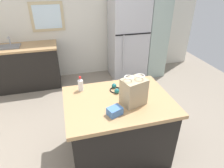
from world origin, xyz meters
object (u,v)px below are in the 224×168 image
(bottle, at_px, (81,84))
(small_box, at_px, (115,111))
(kitchen_island, at_px, (118,127))
(refrigerator, at_px, (128,40))
(tall_cabinet, at_px, (154,33))
(shopping_bag, at_px, (134,92))
(ear_defenders, at_px, (115,89))

(bottle, bearing_deg, small_box, -63.77)
(kitchen_island, relative_size, small_box, 8.50)
(refrigerator, bearing_deg, kitchen_island, -111.68)
(tall_cabinet, distance_m, bottle, 2.73)
(kitchen_island, distance_m, shopping_bag, 0.62)
(refrigerator, xyz_separation_m, ear_defenders, (-0.87, -2.04, 0.01))
(small_box, distance_m, bottle, 0.65)
(refrigerator, bearing_deg, shopping_bag, -107.68)
(kitchen_island, height_order, tall_cabinet, tall_cabinet)
(tall_cabinet, height_order, small_box, tall_cabinet)
(bottle, bearing_deg, tall_cabinet, 44.69)
(tall_cabinet, bearing_deg, kitchen_island, -124.34)
(bottle, bearing_deg, kitchen_island, -39.09)
(tall_cabinet, bearing_deg, bottle, -135.31)
(ear_defenders, bearing_deg, tall_cabinet, 53.38)
(refrigerator, distance_m, bottle, 2.32)
(refrigerator, bearing_deg, bottle, -124.07)
(tall_cabinet, relative_size, ear_defenders, 10.00)
(kitchen_island, relative_size, ear_defenders, 6.40)
(small_box, bearing_deg, bottle, 116.23)
(kitchen_island, height_order, shopping_bag, shopping_bag)
(refrigerator, bearing_deg, small_box, -112.02)
(shopping_bag, relative_size, bottle, 1.77)
(ear_defenders, bearing_deg, small_box, -106.79)
(kitchen_island, relative_size, refrigerator, 0.72)
(shopping_bag, height_order, small_box, shopping_bag)
(small_box, relative_size, ear_defenders, 0.75)
(small_box, distance_m, ear_defenders, 0.49)
(shopping_bag, bearing_deg, kitchen_island, 142.23)
(ear_defenders, bearing_deg, kitchen_island, -96.08)
(small_box, xyz_separation_m, ear_defenders, (0.14, 0.47, -0.02))
(refrigerator, height_order, ear_defenders, refrigerator)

